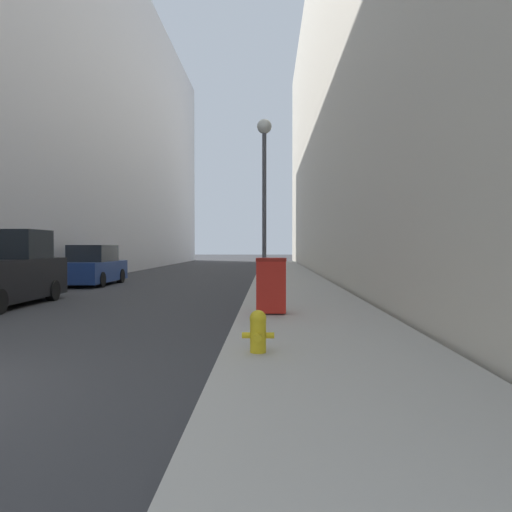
{
  "coord_description": "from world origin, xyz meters",
  "views": [
    {
      "loc": [
        4.7,
        -4.95,
        1.69
      ],
      "look_at": [
        4.14,
        17.04,
        1.27
      ],
      "focal_mm": 35.0,
      "sensor_mm": 36.0,
      "label": 1
    }
  ],
  "objects_px": {
    "fire_hydrant": "(258,330)",
    "lamppost": "(264,181)",
    "parked_sedan_near": "(93,267)",
    "trash_bin": "(271,285)"
  },
  "relations": [
    {
      "from": "trash_bin",
      "to": "lamppost",
      "type": "bearing_deg",
      "value": 93.69
    },
    {
      "from": "fire_hydrant",
      "to": "parked_sedan_near",
      "type": "bearing_deg",
      "value": 117.74
    },
    {
      "from": "parked_sedan_near",
      "to": "lamppost",
      "type": "bearing_deg",
      "value": -43.65
    },
    {
      "from": "parked_sedan_near",
      "to": "fire_hydrant",
      "type": "bearing_deg",
      "value": -62.26
    },
    {
      "from": "trash_bin",
      "to": "parked_sedan_near",
      "type": "xyz_separation_m",
      "value": [
        -7.79,
        10.11,
        0.01
      ]
    },
    {
      "from": "fire_hydrant",
      "to": "lamppost",
      "type": "distance_m",
      "value": 7.82
    },
    {
      "from": "lamppost",
      "to": "parked_sedan_near",
      "type": "bearing_deg",
      "value": 136.35
    },
    {
      "from": "fire_hydrant",
      "to": "parked_sedan_near",
      "type": "xyz_separation_m",
      "value": [
        -7.58,
        14.41,
        0.35
      ]
    },
    {
      "from": "lamppost",
      "to": "parked_sedan_near",
      "type": "relative_size",
      "value": 1.16
    },
    {
      "from": "lamppost",
      "to": "parked_sedan_near",
      "type": "xyz_separation_m",
      "value": [
        -7.61,
        7.26,
        -2.81
      ]
    }
  ]
}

